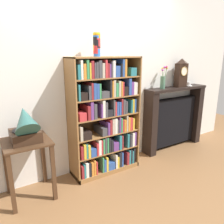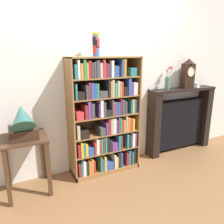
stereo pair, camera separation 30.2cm
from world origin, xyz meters
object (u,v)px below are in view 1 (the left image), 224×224
gramophone (25,126)px  teacup_with_saucer (189,84)px  flower_vase (163,80)px  cup_stack (97,45)px  bookshelf (105,119)px  side_table_left (28,156)px  fireplace_mantel (173,118)px  mantel_clock (181,73)px

gramophone → teacup_with_saucer: size_ratio=3.66×
teacup_with_saucer → flower_vase: bearing=179.9°
cup_stack → bookshelf: bearing=-8.3°
side_table_left → flower_vase: (2.13, 0.12, 0.70)m
cup_stack → teacup_with_saucer: size_ratio=2.22×
fireplace_mantel → teacup_with_saucer: (0.29, -0.02, 0.58)m
fireplace_mantel → gramophone: bearing=-175.4°
bookshelf → side_table_left: (-1.03, -0.06, -0.25)m
cup_stack → fireplace_mantel: 1.93m
cup_stack → side_table_left: size_ratio=0.40×
bookshelf → flower_vase: 1.19m
bookshelf → teacup_with_saucer: bearing=2.1°
fireplace_mantel → mantel_clock: 0.78m
fireplace_mantel → mantel_clock: (0.08, -0.02, 0.78)m
teacup_with_saucer → side_table_left: bearing=-177.5°
cup_stack → fireplace_mantel: size_ratio=0.23×
bookshelf → fireplace_mantel: 1.44m
mantel_clock → cup_stack: bearing=-178.3°
cup_stack → mantel_clock: cup_stack is taller
gramophone → teacup_with_saucer: (2.75, 0.18, 0.22)m
fireplace_mantel → teacup_with_saucer: bearing=-4.3°
flower_vase → cup_stack: bearing=-177.6°
bookshelf → mantel_clock: size_ratio=3.41×
cup_stack → teacup_with_saucer: cup_stack is taller
bookshelf → fireplace_mantel: bearing=3.4°
bookshelf → cup_stack: bearing=171.7°
bookshelf → mantel_clock: (1.50, 0.06, 0.55)m
fireplace_mantel → cup_stack: bearing=-177.3°
flower_vase → mantel_clock: bearing=-0.5°
bookshelf → mantel_clock: 1.60m
fireplace_mantel → bookshelf: bearing=-176.6°
cup_stack → mantel_clock: (1.59, 0.05, -0.42)m
bookshelf → fireplace_mantel: (1.42, 0.08, -0.24)m
mantel_clock → bookshelf: bearing=-177.7°
side_table_left → teacup_with_saucer: bearing=2.5°
side_table_left → mantel_clock: bearing=2.6°
mantel_clock → flower_vase: mantel_clock is taller
fireplace_mantel → mantel_clock: mantel_clock is taller
mantel_clock → flower_vase: bearing=179.5°
cup_stack → side_table_left: bearing=-175.8°
bookshelf → side_table_left: bookshelf is taller
bookshelf → cup_stack: size_ratio=5.65×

